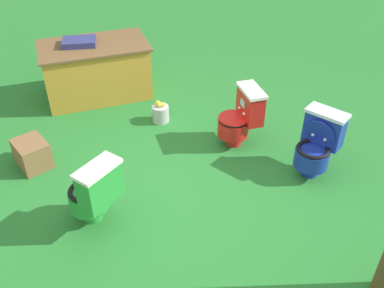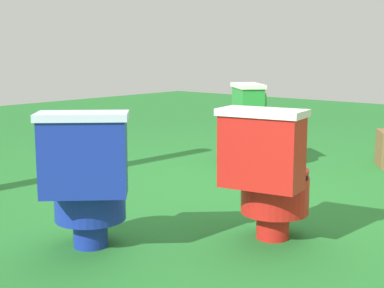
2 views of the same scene
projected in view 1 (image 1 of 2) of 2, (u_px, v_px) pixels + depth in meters
name	position (u px, v px, depth m)	size (l,w,h in m)	color
ground	(179.00, 181.00, 4.67)	(14.00, 14.00, 0.00)	#26752D
toilet_blue	(317.00, 144.00, 4.60)	(0.63, 0.63, 0.73)	#192D9E
toilet_green	(94.00, 192.00, 3.97)	(0.64, 0.63, 0.73)	green
toilet_red	(241.00, 117.00, 5.04)	(0.56, 0.49, 0.73)	red
vendor_table	(96.00, 70.00, 6.00)	(1.61, 1.16, 0.85)	#B7842D
small_crate	(32.00, 154.00, 4.80)	(0.40, 0.32, 0.32)	brown
lemon_bucket	(161.00, 113.00, 5.58)	(0.22, 0.22, 0.28)	#B7B7BF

